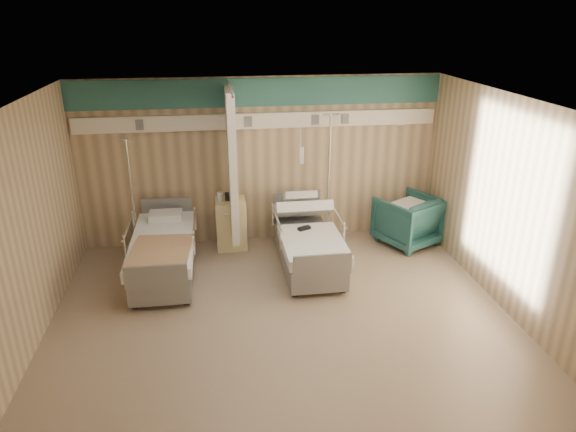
{
  "coord_description": "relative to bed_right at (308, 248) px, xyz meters",
  "views": [
    {
      "loc": [
        -0.76,
        -5.81,
        3.78
      ],
      "look_at": [
        0.18,
        0.6,
        1.16
      ],
      "focal_mm": 32.0,
      "sensor_mm": 36.0,
      "label": 1
    }
  ],
  "objects": [
    {
      "name": "bed_right",
      "position": [
        0.0,
        0.0,
        0.0
      ],
      "size": [
        1.0,
        2.16,
        0.63
      ],
      "primitive_type": null,
      "color": "white",
      "rests_on": "ground"
    },
    {
      "name": "visitor_armchair",
      "position": [
        1.85,
        0.6,
        0.11
      ],
      "size": [
        1.23,
        1.25,
        0.85
      ],
      "primitive_type": "imported",
      "rotation": [
        0.0,
        0.0,
        3.61
      ],
      "color": "#20504F",
      "rests_on": "ground"
    },
    {
      "name": "iv_stand_right",
      "position": [
        0.5,
        0.86,
        0.14
      ],
      "size": [
        0.4,
        0.4,
        2.24
      ],
      "rotation": [
        0.0,
        0.0,
        -0.21
      ],
      "color": "silver",
      "rests_on": "ground"
    },
    {
      "name": "iv_stand_left",
      "position": [
        -2.68,
        0.76,
        0.09
      ],
      "size": [
        0.35,
        0.35,
        1.97
      ],
      "rotation": [
        0.0,
        0.0,
        0.15
      ],
      "color": "silver",
      "rests_on": "ground"
    },
    {
      "name": "room_walls",
      "position": [
        -0.63,
        -1.05,
        1.55
      ],
      "size": [
        6.04,
        5.04,
        2.82
      ],
      "color": "tan",
      "rests_on": "ground"
    },
    {
      "name": "toiletry_bag",
      "position": [
        -1.13,
        0.91,
        0.59
      ],
      "size": [
        0.21,
        0.14,
        0.11
      ],
      "primitive_type": "cube",
      "rotation": [
        0.0,
        0.0,
        -0.05
      ],
      "color": "black",
      "rests_on": "bedside_cabinet"
    },
    {
      "name": "bedside_cabinet",
      "position": [
        -1.15,
        0.9,
        0.11
      ],
      "size": [
        0.5,
        0.48,
        0.85
      ],
      "primitive_type": "cube",
      "color": "beige",
      "rests_on": "ground"
    },
    {
      "name": "call_remote",
      "position": [
        -0.06,
        0.01,
        0.34
      ],
      "size": [
        0.22,
        0.16,
        0.04
      ],
      "primitive_type": "cube",
      "rotation": [
        0.0,
        0.0,
        0.41
      ],
      "color": "black",
      "rests_on": "bed_right"
    },
    {
      "name": "tan_blanket",
      "position": [
        -2.18,
        -0.46,
        0.33
      ],
      "size": [
        0.9,
        1.1,
        0.04
      ],
      "primitive_type": "cube",
      "rotation": [
        0.0,
        0.0,
        -0.08
      ],
      "color": "tan",
      "rests_on": "bed_left"
    },
    {
      "name": "white_cup",
      "position": [
        -1.31,
        0.9,
        0.61
      ],
      "size": [
        0.11,
        0.11,
        0.14
      ],
      "primitive_type": "cylinder",
      "rotation": [
        0.0,
        0.0,
        -0.1
      ],
      "color": "white",
      "rests_on": "bedside_cabinet"
    },
    {
      "name": "bed_left",
      "position": [
        -2.2,
        0.0,
        0.0
      ],
      "size": [
        1.0,
        2.16,
        0.63
      ],
      "primitive_type": null,
      "color": "white",
      "rests_on": "ground"
    },
    {
      "name": "waffle_blanket",
      "position": [
        1.86,
        0.56,
        0.57
      ],
      "size": [
        0.79,
        0.77,
        0.07
      ],
      "primitive_type": "cube",
      "rotation": [
        0.0,
        0.0,
        3.67
      ],
      "color": "silver",
      "rests_on": "visitor_armchair"
    },
    {
      "name": "ground",
      "position": [
        -0.6,
        -1.3,
        -0.32
      ],
      "size": [
        6.0,
        5.0,
        0.0
      ],
      "primitive_type": "cube",
      "color": "gray",
      "rests_on": "ground"
    }
  ]
}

